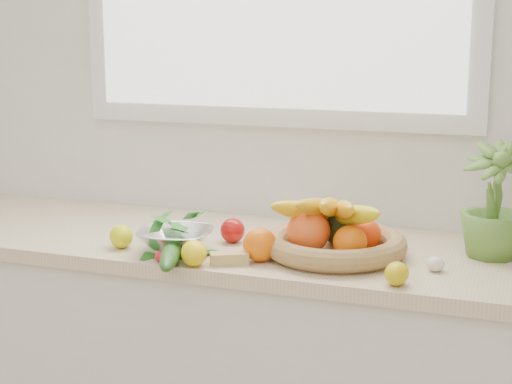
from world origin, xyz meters
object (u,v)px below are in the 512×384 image
(fruit_basket, at_px, (333,236))
(colander_with_spinach, at_px, (175,232))
(potted_herb, at_px, (494,202))
(apple, at_px, (233,230))
(cucumber, at_px, (171,254))

(fruit_basket, height_order, colander_with_spinach, fruit_basket)
(potted_herb, bearing_deg, fruit_basket, -161.06)
(apple, relative_size, potted_herb, 0.22)
(potted_herb, bearing_deg, colander_with_spinach, -162.91)
(apple, bearing_deg, cucumber, -107.47)
(colander_with_spinach, bearing_deg, cucumber, -70.38)
(fruit_basket, xyz_separation_m, colander_with_spinach, (-0.42, -0.11, 0.00))
(cucumber, distance_m, potted_herb, 0.87)
(apple, xyz_separation_m, potted_herb, (0.71, 0.11, 0.12))
(cucumber, height_order, fruit_basket, fruit_basket)
(cucumber, xyz_separation_m, fruit_basket, (0.38, 0.21, 0.03))
(colander_with_spinach, bearing_deg, potted_herb, 17.09)
(potted_herb, distance_m, fruit_basket, 0.44)
(apple, relative_size, colander_with_spinach, 0.32)
(potted_herb, relative_size, fruit_basket, 0.77)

